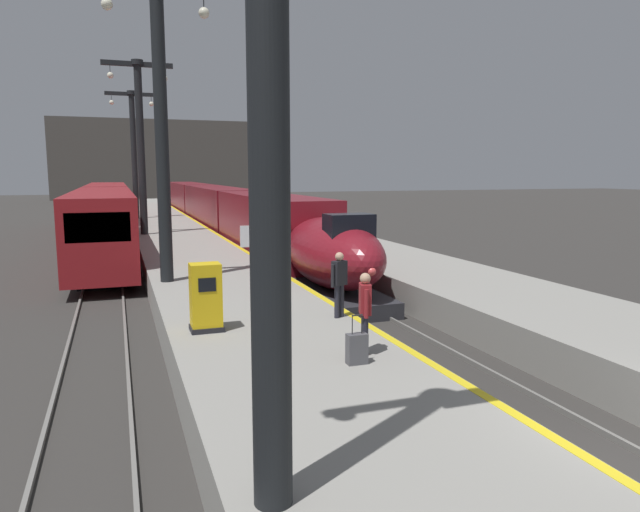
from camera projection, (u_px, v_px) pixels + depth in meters
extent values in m
cube|color=gray|center=(187.00, 253.00, 30.46)|extent=(4.80, 110.00, 1.05)
cube|color=gray|center=(331.00, 247.00, 33.12)|extent=(4.80, 110.00, 1.05)
cube|color=yellow|center=(229.00, 241.00, 31.13)|extent=(0.20, 107.80, 0.01)
cube|color=slate|center=(238.00, 252.00, 34.18)|extent=(0.08, 110.00, 0.12)
cube|color=slate|center=(263.00, 251.00, 34.67)|extent=(0.08, 110.00, 0.12)
cube|color=slate|center=(91.00, 259.00, 31.52)|extent=(0.08, 110.00, 0.12)
cube|color=slate|center=(120.00, 258.00, 32.01)|extent=(0.08, 110.00, 0.12)
ellipsoid|color=maroon|center=(332.00, 252.00, 21.28)|extent=(2.78, 7.15, 2.56)
cube|color=#28282D|center=(336.00, 295.00, 21.17)|extent=(2.46, 6.08, 0.55)
cube|color=black|center=(349.00, 227.00, 19.62)|extent=(1.59, 1.00, 0.90)
sphere|color=#F24C4C|center=(372.00, 271.00, 18.03)|extent=(0.28, 0.28, 0.28)
cube|color=maroon|center=(270.00, 225.00, 29.78)|extent=(2.90, 14.00, 3.05)
cube|color=black|center=(243.00, 215.00, 29.24)|extent=(0.04, 11.90, 0.80)
cube|color=black|center=(296.00, 213.00, 30.17)|extent=(0.04, 11.90, 0.80)
cube|color=silver|center=(270.00, 249.00, 29.96)|extent=(2.92, 13.30, 0.24)
cube|color=black|center=(295.00, 273.00, 25.86)|extent=(2.03, 2.20, 0.56)
cube|color=black|center=(251.00, 248.00, 34.22)|extent=(2.03, 2.20, 0.56)
cube|color=maroon|center=(217.00, 207.00, 45.28)|extent=(2.90, 18.00, 3.05)
cube|color=black|center=(198.00, 200.00, 44.73)|extent=(0.04, 15.84, 0.80)
cube|color=black|center=(235.00, 199.00, 45.67)|extent=(0.04, 15.84, 0.80)
cube|color=black|center=(232.00, 238.00, 39.82)|extent=(2.03, 2.20, 0.56)
cube|color=black|center=(206.00, 223.00, 51.25)|extent=(2.03, 2.20, 0.56)
cube|color=maroon|center=(189.00, 197.00, 62.64)|extent=(2.90, 18.00, 3.05)
cube|color=black|center=(175.00, 192.00, 62.10)|extent=(0.04, 15.84, 0.80)
cube|color=black|center=(202.00, 192.00, 63.03)|extent=(0.04, 15.84, 0.80)
cube|color=black|center=(197.00, 218.00, 57.19)|extent=(2.03, 2.20, 0.56)
cube|color=black|center=(183.00, 210.00, 68.62)|extent=(2.03, 2.20, 0.56)
cube|color=maroon|center=(103.00, 223.00, 29.56)|extent=(2.85, 18.00, 3.30)
cube|color=black|center=(98.00, 227.00, 21.11)|extent=(2.28, 0.08, 1.10)
cube|color=black|center=(73.00, 214.00, 29.03)|extent=(0.04, 15.30, 0.90)
cube|color=black|center=(131.00, 213.00, 29.95)|extent=(0.04, 15.30, 0.90)
cube|color=black|center=(103.00, 279.00, 24.46)|extent=(2.00, 2.00, 0.52)
cube|color=black|center=(107.00, 247.00, 35.21)|extent=(2.00, 2.00, 0.52)
cube|color=maroon|center=(108.00, 205.00, 46.93)|extent=(2.85, 18.00, 3.30)
cylinder|color=black|center=(268.00, 67.00, 5.85)|extent=(0.44, 0.44, 9.50)
cylinder|color=black|center=(162.00, 135.00, 19.07)|extent=(0.44, 0.44, 9.83)
sphere|color=#EFEACC|center=(107.00, 4.00, 18.01)|extent=(0.36, 0.36, 0.36)
cylinder|color=black|center=(204.00, 2.00, 18.95)|extent=(0.03, 0.03, 0.60)
sphere|color=#EFEACC|center=(204.00, 13.00, 19.00)|extent=(0.36, 0.36, 0.36)
cylinder|color=black|center=(141.00, 149.00, 34.09)|extent=(0.44, 0.44, 10.13)
cylinder|color=black|center=(137.00, 62.00, 33.39)|extent=(0.68, 0.68, 0.30)
cube|color=black|center=(137.00, 64.00, 33.40)|extent=(4.00, 0.24, 0.28)
cylinder|color=black|center=(110.00, 69.00, 32.96)|extent=(0.03, 0.03, 0.60)
sphere|color=#EFEACC|center=(110.00, 75.00, 33.01)|extent=(0.36, 0.36, 0.36)
cylinder|color=black|center=(164.00, 72.00, 33.94)|extent=(0.03, 0.03, 0.60)
sphere|color=#EFEACC|center=(164.00, 78.00, 33.99)|extent=(0.36, 0.36, 0.36)
cylinder|color=black|center=(134.00, 155.00, 46.24)|extent=(0.44, 0.44, 10.05)
cylinder|color=black|center=(131.00, 93.00, 45.54)|extent=(0.68, 0.68, 0.30)
cube|color=black|center=(131.00, 94.00, 45.55)|extent=(4.00, 0.24, 0.28)
cylinder|color=black|center=(111.00, 98.00, 45.11)|extent=(0.03, 0.03, 0.60)
sphere|color=#EFEACC|center=(112.00, 102.00, 45.16)|extent=(0.36, 0.36, 0.36)
cylinder|color=black|center=(151.00, 99.00, 46.09)|extent=(0.03, 0.03, 0.60)
sphere|color=#EFEACC|center=(151.00, 104.00, 46.14)|extent=(0.36, 0.36, 0.36)
cylinder|color=#23232D|center=(364.00, 333.00, 11.87)|extent=(0.13, 0.13, 0.85)
cylinder|color=#23232D|center=(365.00, 335.00, 11.70)|extent=(0.13, 0.13, 0.85)
cube|color=maroon|center=(365.00, 299.00, 11.68)|extent=(0.32, 0.43, 0.62)
cylinder|color=maroon|center=(364.00, 299.00, 11.93)|extent=(0.09, 0.09, 0.58)
cylinder|color=maroon|center=(366.00, 304.00, 11.45)|extent=(0.09, 0.09, 0.58)
sphere|color=tan|center=(365.00, 278.00, 11.62)|extent=(0.22, 0.22, 0.22)
cylinder|color=#23232D|center=(337.00, 302.00, 14.75)|extent=(0.13, 0.13, 0.85)
cylinder|color=#23232D|center=(341.00, 301.00, 14.87)|extent=(0.13, 0.13, 0.85)
cube|color=black|center=(339.00, 273.00, 14.70)|extent=(0.44, 0.36, 0.62)
cylinder|color=black|center=(333.00, 276.00, 14.54)|extent=(0.09, 0.09, 0.58)
cylinder|color=black|center=(346.00, 274.00, 14.87)|extent=(0.09, 0.09, 0.58)
sphere|color=tan|center=(339.00, 257.00, 14.64)|extent=(0.22, 0.22, 0.22)
cube|color=#4C4C51|center=(357.00, 349.00, 11.21)|extent=(0.40, 0.22, 0.60)
cylinder|color=#262628|center=(352.00, 325.00, 11.11)|extent=(0.02, 0.02, 0.36)
cylinder|color=#262628|center=(362.00, 324.00, 11.18)|extent=(0.02, 0.02, 0.36)
cube|color=#262628|center=(357.00, 315.00, 11.12)|extent=(0.22, 0.03, 0.02)
cube|color=yellow|center=(206.00, 297.00, 13.50)|extent=(0.70, 0.56, 1.60)
cube|color=black|center=(207.00, 285.00, 13.19)|extent=(0.40, 0.02, 0.32)
cube|color=black|center=(207.00, 328.00, 13.61)|extent=(0.76, 0.62, 0.12)
cylinder|color=maroon|center=(255.00, 262.00, 17.43)|extent=(0.10, 0.10, 2.00)
cube|color=white|center=(255.00, 236.00, 17.31)|extent=(0.90, 0.06, 0.64)
cube|color=#4C4742|center=(158.00, 160.00, 102.99)|extent=(36.00, 2.00, 14.00)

